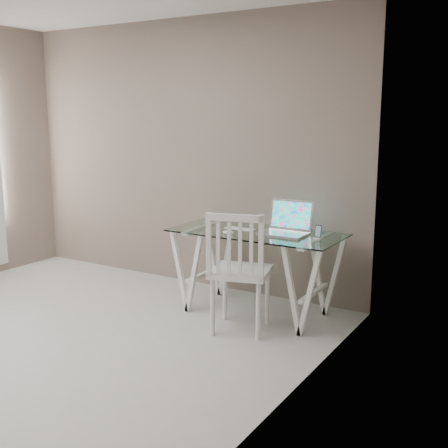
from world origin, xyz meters
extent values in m
plane|color=#A9A6A2|center=(0.00, 0.00, 0.00)|extent=(4.50, 4.50, 0.00)
cube|color=#716259|center=(0.00, 2.25, 1.35)|extent=(4.00, 0.02, 2.70)
cube|color=#716259|center=(2.00, 0.00, 1.35)|extent=(0.02, 4.50, 2.70)
cube|color=silver|center=(1.11, 1.74, 0.74)|extent=(1.50, 0.70, 0.01)
cube|color=white|center=(0.56, 1.74, 0.36)|extent=(0.24, 0.62, 0.72)
cube|color=white|center=(1.66, 1.74, 0.36)|extent=(0.24, 0.62, 0.72)
cube|color=silver|center=(1.18, 1.34, 0.49)|extent=(0.57, 0.57, 0.04)
cylinder|color=silver|center=(1.06, 1.11, 0.24)|extent=(0.04, 0.04, 0.47)
cylinder|color=silver|center=(1.42, 1.21, 0.24)|extent=(0.04, 0.04, 0.47)
cylinder|color=silver|center=(0.95, 1.47, 0.24)|extent=(0.04, 0.04, 0.47)
cylinder|color=silver|center=(1.31, 1.57, 0.24)|extent=(0.04, 0.04, 0.47)
cube|color=silver|center=(1.24, 1.13, 0.75)|extent=(0.45, 0.16, 0.52)
cube|color=silver|center=(1.36, 1.75, 0.75)|extent=(0.40, 0.28, 0.02)
cube|color=#19D899|center=(1.36, 1.92, 0.89)|extent=(0.40, 0.07, 0.26)
cube|color=silver|center=(0.94, 1.75, 0.75)|extent=(0.29, 0.12, 0.01)
ellipsoid|color=white|center=(0.95, 1.52, 0.76)|extent=(0.10, 0.06, 0.03)
cube|color=white|center=(1.68, 1.74, 0.75)|extent=(0.06, 0.06, 0.01)
cube|color=black|center=(1.68, 1.75, 0.81)|extent=(0.05, 0.03, 0.10)
camera|label=1|loc=(3.35, -2.51, 1.75)|focal=45.00mm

